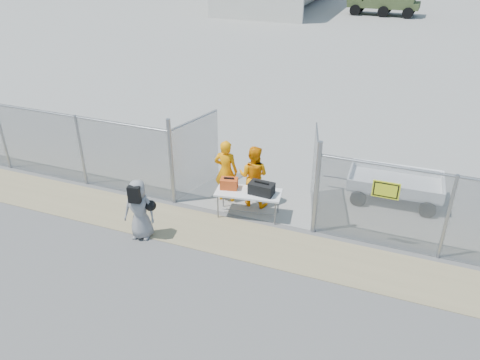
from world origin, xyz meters
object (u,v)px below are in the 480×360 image
at_px(security_worker_left, 226,171).
at_px(folding_table, 248,204).
at_px(visitor, 139,209).
at_px(security_worker_right, 253,176).
at_px(utility_trailer, 394,186).

bearing_deg(security_worker_left, folding_table, 142.54).
relative_size(security_worker_left, visitor, 1.16).
bearing_deg(security_worker_left, visitor, 57.27).
xyz_separation_m(folding_table, security_worker_left, (-0.87, 0.55, 0.55)).
height_order(security_worker_right, visitor, security_worker_right).
relative_size(security_worker_left, utility_trailer, 0.55).
xyz_separation_m(visitor, utility_trailer, (5.69, 4.22, -0.39)).
bearing_deg(utility_trailer, visitor, -145.49).
height_order(security_worker_left, utility_trailer, security_worker_left).
bearing_deg(utility_trailer, security_worker_right, -156.63).
relative_size(visitor, utility_trailer, 0.47).
bearing_deg(security_worker_right, security_worker_left, 3.78).
distance_m(folding_table, security_worker_right, 0.81).
xyz_separation_m(folding_table, security_worker_right, (-0.09, 0.62, 0.51)).
xyz_separation_m(security_worker_left, visitor, (-1.28, -2.43, -0.13)).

